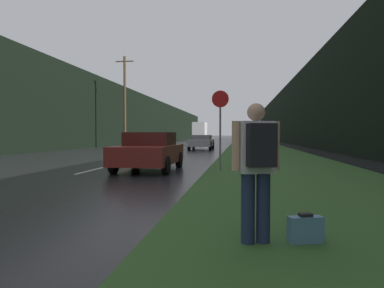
# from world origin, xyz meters

# --- Properties ---
(grass_verge) EXTENTS (6.00, 240.00, 0.02)m
(grass_verge) POSITION_xyz_m (7.30, 40.00, 0.01)
(grass_verge) COLOR #2D5123
(grass_verge) RESTS_ON ground_plane
(lane_stripe_c) EXTENTS (0.12, 3.00, 0.01)m
(lane_stripe_c) POSITION_xyz_m (0.00, 12.20, 0.00)
(lane_stripe_c) COLOR silver
(lane_stripe_c) RESTS_ON ground_plane
(lane_stripe_d) EXTENTS (0.12, 3.00, 0.01)m
(lane_stripe_d) POSITION_xyz_m (0.00, 19.20, 0.00)
(lane_stripe_d) COLOR silver
(lane_stripe_d) RESTS_ON ground_plane
(lane_stripe_e) EXTENTS (0.12, 3.00, 0.01)m
(lane_stripe_e) POSITION_xyz_m (0.00, 26.20, 0.00)
(lane_stripe_e) COLOR silver
(lane_stripe_e) RESTS_ON ground_plane
(lane_stripe_f) EXTENTS (0.12, 3.00, 0.01)m
(lane_stripe_f) POSITION_xyz_m (0.00, 33.20, 0.00)
(lane_stripe_f) COLOR silver
(lane_stripe_f) RESTS_ON ground_plane
(treeline_far_side) EXTENTS (2.00, 140.00, 7.54)m
(treeline_far_side) POSITION_xyz_m (-10.30, 50.00, 3.77)
(treeline_far_side) COLOR black
(treeline_far_side) RESTS_ON ground_plane
(treeline_near_side) EXTENTS (2.00, 140.00, 8.64)m
(treeline_near_side) POSITION_xyz_m (13.30, 50.00, 4.32)
(treeline_near_side) COLOR black
(treeline_near_side) RESTS_ON ground_plane
(utility_pole_far) EXTENTS (1.80, 0.24, 9.01)m
(utility_pole_far) POSITION_xyz_m (-5.74, 32.37, 4.64)
(utility_pole_far) COLOR #4C3823
(utility_pole_far) RESTS_ON ground_plane
(stop_sign) EXTENTS (0.62, 0.07, 2.96)m
(stop_sign) POSITION_xyz_m (4.81, 12.39, 1.76)
(stop_sign) COLOR slate
(stop_sign) RESTS_ON ground_plane
(hitchhiker_with_backpack) EXTENTS (0.59, 0.49, 1.74)m
(hitchhiker_with_backpack) POSITION_xyz_m (5.74, 4.07, 1.00)
(hitchhiker_with_backpack) COLOR #1E2847
(hitchhiker_with_backpack) RESTS_ON ground_plane
(suitcase) EXTENTS (0.45, 0.26, 0.38)m
(suitcase) POSITION_xyz_m (6.34, 4.20, 0.18)
(suitcase) COLOR teal
(suitcase) RESTS_ON ground_plane
(car_passing_near) EXTENTS (2.05, 4.02, 1.43)m
(car_passing_near) POSITION_xyz_m (2.15, 12.35, 0.72)
(car_passing_near) COLOR maroon
(car_passing_near) RESTS_ON ground_plane
(car_passing_far) EXTENTS (2.00, 4.69, 1.28)m
(car_passing_far) POSITION_xyz_m (2.15, 29.97, 0.68)
(car_passing_far) COLOR #9E9EA3
(car_passing_far) RESTS_ON ground_plane
(delivery_truck) EXTENTS (2.53, 7.79, 3.60)m
(delivery_truck) POSITION_xyz_m (-2.15, 66.37, 1.88)
(delivery_truck) COLOR gray
(delivery_truck) RESTS_ON ground_plane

